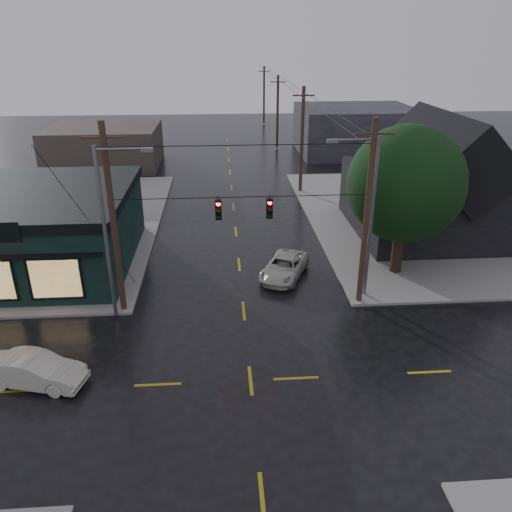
{
  "coord_description": "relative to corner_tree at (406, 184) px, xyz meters",
  "views": [
    {
      "loc": [
        -1.04,
        -17.59,
        13.78
      ],
      "look_at": [
        0.68,
        6.06,
        3.23
      ],
      "focal_mm": 35.0,
      "sensor_mm": 36.0,
      "label": 1
    }
  ],
  "objects": [
    {
      "name": "ground_plane",
      "position": [
        -9.77,
        -10.05,
        -5.76
      ],
      "size": [
        160.0,
        160.0,
        0.0
      ],
      "primitive_type": "plane",
      "color": "black"
    },
    {
      "name": "streetlight_ne",
      "position": [
        -2.77,
        -2.85,
        -5.76
      ],
      "size": [
        5.4,
        0.3,
        9.15
      ],
      "primitive_type": null,
      "color": "slate",
      "rests_on": "ground"
    },
    {
      "name": "bg_building_west",
      "position": [
        -23.77,
        29.95,
        -3.56
      ],
      "size": [
        12.0,
        10.0,
        4.4
      ],
      "primitive_type": "cube",
      "color": "#3C332C",
      "rests_on": "ground"
    },
    {
      "name": "utility_pole_far_b",
      "position": [
        -3.27,
        37.95,
        -5.76
      ],
      "size": [
        2.0,
        0.32,
        9.15
      ],
      "primitive_type": null,
      "color": "#332116",
      "rests_on": "ground"
    },
    {
      "name": "suv_silver",
      "position": [
        -7.04,
        0.0,
        -5.11
      ],
      "size": [
        3.86,
        5.14,
        1.3
      ],
      "primitive_type": "imported",
      "rotation": [
        0.0,
        0.0,
        -0.42
      ],
      "color": "#B7B4A9",
      "rests_on": "ground"
    },
    {
      "name": "utility_pole_nw",
      "position": [
        -16.27,
        -3.55,
        -5.76
      ],
      "size": [
        2.0,
        0.32,
        10.15
      ],
      "primitive_type": null,
      "color": "#332116",
      "rests_on": "ground"
    },
    {
      "name": "bg_building_east",
      "position": [
        6.23,
        34.95,
        -2.96
      ],
      "size": [
        14.0,
        12.0,
        5.6
      ],
      "primitive_type": "cube",
      "color": "#242328",
      "rests_on": "ground"
    },
    {
      "name": "pizza_shop",
      "position": [
        -24.77,
        2.9,
        -3.2
      ],
      "size": [
        16.3,
        12.34,
        4.9
      ],
      "color": "black",
      "rests_on": "ground"
    },
    {
      "name": "sidewalk_ne",
      "position": [
        10.23,
        9.95,
        -5.69
      ],
      "size": [
        28.0,
        28.0,
        0.15
      ],
      "primitive_type": "cube",
      "color": "gray",
      "rests_on": "ground"
    },
    {
      "name": "utility_pole_far_c",
      "position": [
        -3.27,
        57.95,
        -5.76
      ],
      "size": [
        2.0,
        0.32,
        9.15
      ],
      "primitive_type": null,
      "color": "#332116",
      "rests_on": "ground"
    },
    {
      "name": "span_signal_assembly",
      "position": [
        -9.67,
        -3.55,
        -0.06
      ],
      "size": [
        13.0,
        0.48,
        1.23
      ],
      "color": "black",
      "rests_on": "ground"
    },
    {
      "name": "sedan_cream",
      "position": [
        -18.92,
        -9.63,
        -5.06
      ],
      "size": [
        4.49,
        2.49,
        1.4
      ],
      "primitive_type": "imported",
      "rotation": [
        0.0,
        0.0,
        1.32
      ],
      "color": "beige",
      "rests_on": "ground"
    },
    {
      "name": "utility_pole_ne",
      "position": [
        -3.27,
        -3.55,
        -5.76
      ],
      "size": [
        2.0,
        0.32,
        10.15
      ],
      "primitive_type": null,
      "color": "#332116",
      "rests_on": "ground"
    },
    {
      "name": "corner_tree",
      "position": [
        0.0,
        0.0,
        0.0
      ],
      "size": [
        6.9,
        6.9,
        9.08
      ],
      "color": "black",
      "rests_on": "ground"
    },
    {
      "name": "utility_pole_far_a",
      "position": [
        -3.27,
        17.95,
        -5.76
      ],
      "size": [
        2.0,
        0.32,
        9.65
      ],
      "primitive_type": null,
      "color": "#332116",
      "rests_on": "ground"
    },
    {
      "name": "ne_building",
      "position": [
        5.23,
        6.95,
        -1.29
      ],
      "size": [
        12.6,
        11.6,
        8.75
      ],
      "color": "black",
      "rests_on": "ground"
    },
    {
      "name": "streetlight_nw",
      "position": [
        -16.57,
        -4.25,
        -5.76
      ],
      "size": [
        5.4,
        0.3,
        9.15
      ],
      "primitive_type": null,
      "color": "slate",
      "rests_on": "ground"
    }
  ]
}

